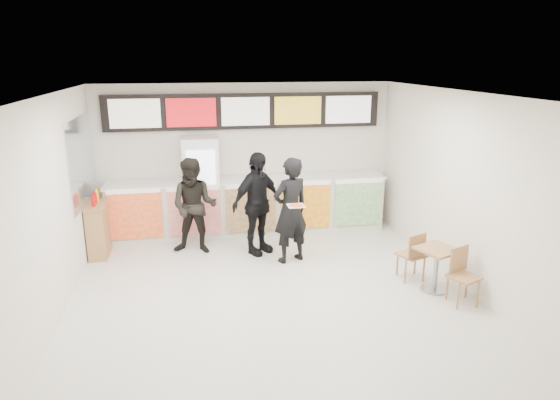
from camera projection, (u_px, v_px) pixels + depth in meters
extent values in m
plane|color=beige|center=(275.00, 302.00, 7.36)|extent=(7.00, 7.00, 0.00)
plane|color=white|center=(274.00, 95.00, 6.53)|extent=(7.00, 7.00, 0.00)
plane|color=silver|center=(246.00, 157.00, 10.26)|extent=(6.00, 0.00, 6.00)
plane|color=silver|center=(46.00, 217.00, 6.43)|extent=(0.00, 7.00, 7.00)
plane|color=silver|center=(472.00, 195.00, 7.47)|extent=(0.00, 7.00, 7.00)
cube|color=silver|center=(249.00, 207.00, 10.14)|extent=(5.50, 0.70, 1.10)
cube|color=silver|center=(248.00, 180.00, 9.98)|extent=(5.56, 0.76, 0.04)
cube|color=red|center=(135.00, 216.00, 9.38)|extent=(0.99, 0.02, 0.90)
cube|color=#D72F72|center=(194.00, 213.00, 9.57)|extent=(0.99, 0.02, 0.90)
cube|color=brown|center=(251.00, 210.00, 9.76)|extent=(0.99, 0.02, 0.90)
cube|color=yellow|center=(306.00, 207.00, 9.96)|extent=(0.99, 0.02, 0.90)
cube|color=green|center=(358.00, 204.00, 10.15)|extent=(0.99, 0.02, 0.90)
cube|color=black|center=(245.00, 111.00, 9.92)|extent=(5.50, 0.12, 0.70)
cube|color=white|center=(135.00, 114.00, 9.48)|extent=(0.95, 0.02, 0.55)
cube|color=red|center=(191.00, 113.00, 9.67)|extent=(0.95, 0.02, 0.55)
cube|color=white|center=(246.00, 111.00, 9.85)|extent=(0.95, 0.02, 0.55)
cube|color=gold|center=(298.00, 110.00, 10.04)|extent=(0.95, 0.02, 0.55)
cube|color=white|center=(348.00, 110.00, 10.22)|extent=(0.95, 0.02, 0.55)
cube|color=white|center=(201.00, 187.00, 9.87)|extent=(0.70, 0.65, 2.00)
cube|color=white|center=(202.00, 189.00, 9.54)|extent=(0.54, 0.02, 1.50)
cylinder|color=green|center=(192.00, 219.00, 9.70)|extent=(0.07, 0.07, 0.22)
cylinder|color=orange|center=(200.00, 219.00, 9.73)|extent=(0.07, 0.07, 0.22)
cylinder|color=red|center=(207.00, 218.00, 9.75)|extent=(0.07, 0.07, 0.22)
cylinder|color=#1B31D0|center=(214.00, 218.00, 9.78)|extent=(0.07, 0.07, 0.22)
cylinder|color=orange|center=(191.00, 200.00, 9.60)|extent=(0.07, 0.07, 0.22)
cylinder|color=red|center=(199.00, 200.00, 9.62)|extent=(0.07, 0.07, 0.22)
cylinder|color=#1B31D0|center=(206.00, 200.00, 9.65)|extent=(0.07, 0.07, 0.22)
cylinder|color=green|center=(213.00, 199.00, 9.67)|extent=(0.07, 0.07, 0.22)
cylinder|color=red|center=(190.00, 181.00, 9.49)|extent=(0.07, 0.07, 0.22)
cylinder|color=#1B31D0|center=(198.00, 181.00, 9.52)|extent=(0.07, 0.07, 0.22)
cylinder|color=green|center=(205.00, 181.00, 9.54)|extent=(0.07, 0.07, 0.22)
cylinder|color=orange|center=(212.00, 180.00, 9.57)|extent=(0.07, 0.07, 0.22)
cylinder|color=#1B31D0|center=(189.00, 162.00, 9.39)|extent=(0.07, 0.07, 0.22)
cylinder|color=green|center=(197.00, 161.00, 9.41)|extent=(0.07, 0.07, 0.22)
cylinder|color=orange|center=(204.00, 161.00, 9.44)|extent=(0.07, 0.07, 0.22)
cylinder|color=red|center=(212.00, 161.00, 9.46)|extent=(0.07, 0.07, 0.22)
cube|color=#B2B7BF|center=(82.00, 161.00, 8.68)|extent=(0.01, 2.00, 1.50)
imported|color=black|center=(290.00, 210.00, 8.61)|extent=(0.80, 0.67, 1.87)
imported|color=black|center=(194.00, 206.00, 9.02)|extent=(1.01, 0.87, 1.77)
imported|color=black|center=(257.00, 204.00, 8.99)|extent=(1.17, 1.00, 1.88)
cube|color=beige|center=(296.00, 206.00, 8.13)|extent=(0.28, 0.28, 0.01)
cone|color=#CC7233|center=(296.00, 205.00, 8.13)|extent=(0.36, 0.36, 0.02)
cube|color=#AD834F|center=(438.00, 250.00, 7.56)|extent=(0.72, 0.72, 0.04)
cylinder|color=gray|center=(436.00, 270.00, 7.65)|extent=(0.07, 0.07, 0.67)
cylinder|color=gray|center=(434.00, 289.00, 7.74)|extent=(0.41, 0.41, 0.03)
cube|color=#AD834F|center=(464.00, 277.00, 7.22)|extent=(0.51, 0.51, 0.04)
cube|color=#AD834F|center=(459.00, 259.00, 7.32)|extent=(0.35, 0.16, 0.39)
cube|color=#AD834F|center=(411.00, 255.00, 8.04)|extent=(0.51, 0.51, 0.04)
cube|color=#AD834F|center=(417.00, 246.00, 7.82)|extent=(0.35, 0.16, 0.39)
cube|color=#AD834F|center=(99.00, 230.00, 9.05)|extent=(0.31, 0.83, 0.94)
cube|color=#AD834F|center=(96.00, 204.00, 8.91)|extent=(0.35, 0.88, 0.04)
cylinder|color=red|center=(93.00, 201.00, 8.67)|extent=(0.06, 0.06, 0.19)
cylinder|color=red|center=(95.00, 198.00, 8.83)|extent=(0.06, 0.06, 0.19)
cylinder|color=yellow|center=(97.00, 196.00, 9.00)|extent=(0.06, 0.06, 0.19)
cylinder|color=brown|center=(98.00, 193.00, 9.16)|extent=(0.06, 0.06, 0.19)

